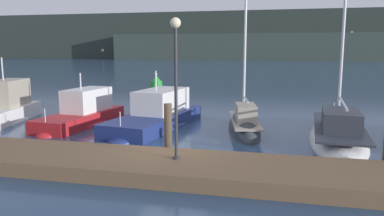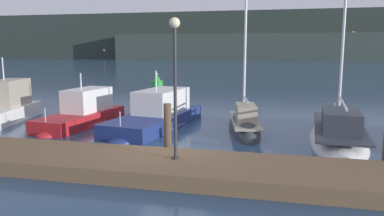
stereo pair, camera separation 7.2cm
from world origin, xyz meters
name	(u,v)px [view 2 (the right image)]	position (x,y,z in m)	size (l,w,h in m)	color
ground_plane	(168,158)	(0.00, 0.00, 0.00)	(400.00, 400.00, 0.00)	navy
dock	(152,166)	(0.00, -1.60, 0.23)	(36.81, 2.80, 0.45)	brown
mooring_pile_2	(168,131)	(0.00, 0.05, 0.97)	(0.28, 0.28, 1.94)	#4C3D2D
motorboat_berth_2	(7,113)	(-10.27, 4.51, 0.43)	(2.94, 5.83, 3.85)	white
motorboat_berth_3	(82,118)	(-5.93, 4.68, 0.31)	(2.64, 6.29, 3.13)	red
motorboat_berth_4	(156,120)	(-2.09, 5.01, 0.32)	(3.59, 7.73, 3.26)	navy
sailboat_berth_5	(244,128)	(2.23, 5.05, 0.11)	(2.38, 5.67, 7.17)	#2D3338
sailboat_berth_6	(338,138)	(6.24, 4.00, 0.14)	(2.90, 7.84, 9.49)	white
channel_buoy	(157,87)	(-6.17, 17.37, 0.65)	(1.46, 1.46, 1.79)	green
dock_lamppost	(175,67)	(0.71, -1.44, 3.29)	(0.32, 0.32, 4.28)	#2D2D33
hillside_backdrop	(281,38)	(3.59, 118.48, 7.35)	(240.00, 23.00, 15.94)	#28332D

